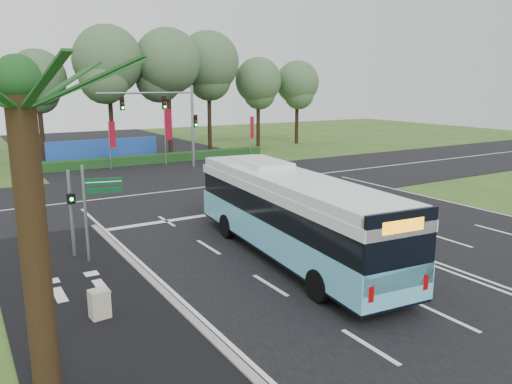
% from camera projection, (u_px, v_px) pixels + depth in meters
% --- Properties ---
extents(ground, '(120.00, 120.00, 0.00)m').
position_uv_depth(ground, '(325.00, 226.00, 25.34)').
color(ground, '#2D541C').
rests_on(ground, ground).
extents(road_main, '(20.00, 120.00, 0.04)m').
position_uv_depth(road_main, '(325.00, 226.00, 25.33)').
color(road_main, black).
rests_on(road_main, ground).
extents(road_cross, '(120.00, 14.00, 0.05)m').
position_uv_depth(road_cross, '(218.00, 186.00, 35.35)').
color(road_cross, black).
rests_on(road_cross, ground).
extents(bike_path, '(5.00, 18.00, 0.06)m').
position_uv_depth(bike_path, '(88.00, 302.00, 16.47)').
color(bike_path, black).
rests_on(bike_path, ground).
extents(kerb_strip, '(0.25, 18.00, 0.12)m').
position_uv_depth(kerb_strip, '(157.00, 286.00, 17.68)').
color(kerb_strip, gray).
rests_on(kerb_strip, ground).
extents(city_bus, '(3.99, 13.29, 3.76)m').
position_uv_depth(city_bus, '(290.00, 214.00, 20.32)').
color(city_bus, '#60C4DE').
rests_on(city_bus, ground).
extents(pedestrian_signal, '(0.34, 0.43, 3.67)m').
position_uv_depth(pedestrian_signal, '(71.00, 210.00, 20.44)').
color(pedestrian_signal, gray).
rests_on(pedestrian_signal, ground).
extents(street_sign, '(1.51, 0.48, 4.00)m').
position_uv_depth(street_sign, '(94.00, 202.00, 19.75)').
color(street_sign, gray).
rests_on(street_sign, ground).
extents(utility_cabinet, '(0.61, 0.53, 0.95)m').
position_uv_depth(utility_cabinet, '(100.00, 305.00, 15.23)').
color(utility_cabinet, '#B8AE94').
rests_on(utility_cabinet, ground).
extents(banner_flag_left, '(0.60, 0.16, 4.12)m').
position_uv_depth(banner_flag_left, '(112.00, 137.00, 41.93)').
color(banner_flag_left, gray).
rests_on(banner_flag_left, ground).
extents(banner_flag_mid, '(0.74, 0.16, 5.05)m').
position_uv_depth(banner_flag_mid, '(167.00, 128.00, 44.13)').
color(banner_flag_mid, gray).
rests_on(banner_flag_mid, ground).
extents(banner_flag_right, '(0.57, 0.26, 4.05)m').
position_uv_depth(banner_flag_right, '(252.00, 130.00, 49.49)').
color(banner_flag_right, gray).
rests_on(banner_flag_right, ground).
extents(palm_tree, '(3.20, 3.20, 7.65)m').
position_uv_depth(palm_tree, '(21.00, 116.00, 9.92)').
color(palm_tree, '#382614').
rests_on(palm_tree, ground).
extents(traffic_light_gantry, '(8.41, 0.28, 7.00)m').
position_uv_depth(traffic_light_gantry, '(173.00, 114.00, 41.57)').
color(traffic_light_gantry, gray).
rests_on(traffic_light_gantry, ground).
extents(hedge, '(22.00, 1.20, 0.80)m').
position_uv_depth(hedge, '(156.00, 159.00, 45.70)').
color(hedge, '#153A15').
rests_on(hedge, ground).
extents(blue_hoarding, '(10.00, 0.30, 2.20)m').
position_uv_depth(blue_hoarding, '(104.00, 151.00, 45.60)').
color(blue_hoarding, '#1E47A5').
rests_on(blue_hoarding, ground).
extents(eucalyptus_row, '(46.19, 9.08, 12.72)m').
position_uv_depth(eucalyptus_row, '(131.00, 69.00, 48.77)').
color(eucalyptus_row, black).
rests_on(eucalyptus_row, ground).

